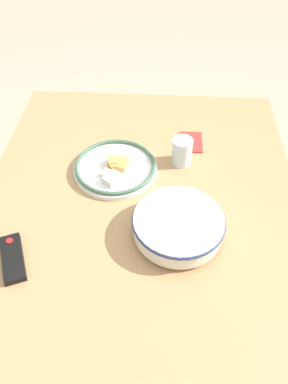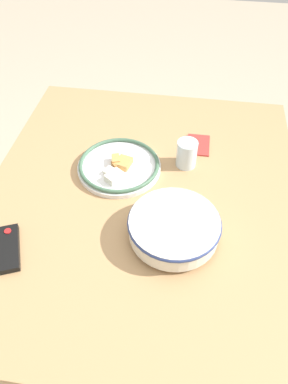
{
  "view_description": "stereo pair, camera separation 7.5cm",
  "coord_description": "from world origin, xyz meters",
  "px_view_note": "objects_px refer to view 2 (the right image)",
  "views": [
    {
      "loc": [
        -0.86,
        -0.06,
        1.67
      ],
      "look_at": [
        -0.02,
        -0.01,
        0.78
      ],
      "focal_mm": 35.0,
      "sensor_mm": 36.0,
      "label": 1
    },
    {
      "loc": [
        -0.86,
        -0.14,
        1.67
      ],
      "look_at": [
        -0.02,
        -0.01,
        0.78
      ],
      "focal_mm": 35.0,
      "sensor_mm": 36.0,
      "label": 2
    }
  ],
  "objects_px": {
    "noodle_bowl": "(174,227)",
    "food_plate": "(119,166)",
    "drinking_glass": "(187,154)",
    "tv_remote": "(9,248)"
  },
  "relations": [
    {
      "from": "noodle_bowl",
      "to": "food_plate",
      "type": "distance_m",
      "value": 0.35
    },
    {
      "from": "food_plate",
      "to": "drinking_glass",
      "type": "height_order",
      "value": "drinking_glass"
    },
    {
      "from": "drinking_glass",
      "to": "tv_remote",
      "type": "bearing_deg",
      "value": 133.03
    },
    {
      "from": "tv_remote",
      "to": "food_plate",
      "type": "bearing_deg",
      "value": 34.04
    },
    {
      "from": "noodle_bowl",
      "to": "tv_remote",
      "type": "distance_m",
      "value": 0.49
    },
    {
      "from": "noodle_bowl",
      "to": "food_plate",
      "type": "bearing_deg",
      "value": 39.23
    },
    {
      "from": "food_plate",
      "to": "tv_remote",
      "type": "distance_m",
      "value": 0.47
    },
    {
      "from": "noodle_bowl",
      "to": "food_plate",
      "type": "height_order",
      "value": "noodle_bowl"
    },
    {
      "from": "food_plate",
      "to": "tv_remote",
      "type": "relative_size",
      "value": 1.73
    },
    {
      "from": "noodle_bowl",
      "to": "tv_remote",
      "type": "xyz_separation_m",
      "value": [
        -0.12,
        0.48,
        -0.04
      ]
    }
  ]
}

